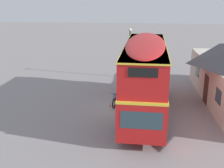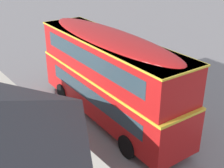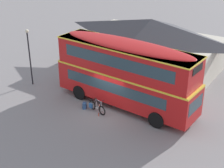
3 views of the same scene
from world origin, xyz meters
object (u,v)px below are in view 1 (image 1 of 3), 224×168
(double_decker_bus, at_px, (145,74))
(backpack_on_ground, at_px, (116,97))
(street_lamp, at_px, (130,48))
(water_bottle_red_squeeze, at_px, (110,105))
(touring_bicycle, at_px, (116,100))

(double_decker_bus, bearing_deg, backpack_on_ground, -135.77)
(backpack_on_ground, relative_size, street_lamp, 0.11)
(street_lamp, bearing_deg, water_bottle_red_squeeze, -7.50)
(double_decker_bus, relative_size, touring_bicycle, 6.22)
(touring_bicycle, relative_size, water_bottle_red_squeeze, 6.52)
(street_lamp, bearing_deg, touring_bicycle, -4.91)
(backpack_on_ground, xyz_separation_m, street_lamp, (-6.08, 0.72, 2.58))
(double_decker_bus, bearing_deg, street_lamp, -170.88)
(backpack_on_ground, height_order, water_bottle_red_squeeze, backpack_on_ground)
(touring_bicycle, relative_size, backpack_on_ground, 3.24)
(backpack_on_ground, xyz_separation_m, water_bottle_red_squeeze, (1.45, -0.27, -0.15))
(backpack_on_ground, height_order, street_lamp, street_lamp)
(backpack_on_ground, relative_size, water_bottle_red_squeeze, 2.01)
(double_decker_bus, xyz_separation_m, touring_bicycle, (-1.12, -1.91, -2.27))
(double_decker_bus, distance_m, street_lamp, 8.27)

